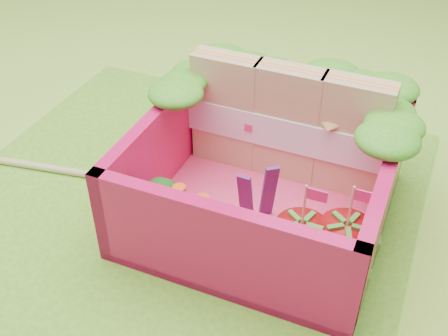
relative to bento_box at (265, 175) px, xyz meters
name	(u,v)px	position (x,y,z in m)	size (l,w,h in m)	color
ground	(179,208)	(-0.47, -0.11, -0.31)	(14.00, 14.00, 0.00)	#9BC838
placemat	(178,206)	(-0.47, -0.11, -0.29)	(2.60, 2.60, 0.03)	#5EAC26
bento_floor	(263,210)	(0.00, 0.00, -0.25)	(1.30, 1.30, 0.05)	#F53E74
bento_box	(265,175)	(0.00, 0.00, 0.00)	(1.30, 1.30, 0.55)	#DA1254
lettuce_ruffle	(295,82)	(0.00, 0.45, 0.33)	(1.43, 0.76, 0.11)	#238418
sandwich_stack	(287,124)	(0.00, 0.35, 0.11)	(1.24, 0.18, 0.69)	tan
broccoli	(164,199)	(-0.43, -0.34, -0.04)	(0.32, 0.32, 0.26)	#64AB52
carrot_sticks	(191,211)	(-0.29, -0.32, -0.09)	(0.20, 0.08, 0.28)	#EA5613
purple_wedges	(258,196)	(0.01, -0.14, -0.04)	(0.15, 0.15, 0.38)	#4C195A
strawberry_left	(300,243)	(0.30, -0.33, -0.09)	(0.26, 0.26, 0.50)	red
strawberry_right	(344,245)	(0.50, -0.26, -0.09)	(0.26, 0.26, 0.50)	red
snap_peas	(323,250)	(0.40, -0.22, -0.20)	(0.61, 0.45, 0.05)	#5EC23D
chopsticks	(22,164)	(-1.53, -0.18, -0.25)	(2.24, 0.41, 0.04)	tan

